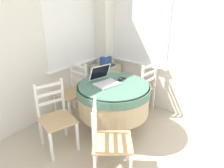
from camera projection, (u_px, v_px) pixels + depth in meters
corner_room_shell at (111, 46)px, 3.03m from camera, size 4.60×4.62×2.55m
round_dining_table at (114, 97)px, 3.14m from camera, size 1.05×1.05×0.78m
laptop at (104, 80)px, 3.08m from camera, size 0.39×0.41×0.25m
computer_mouse at (120, 79)px, 3.18m from camera, size 0.05×0.08×0.04m
cell_phone at (123, 78)px, 3.27m from camera, size 0.06×0.11×0.01m
dining_chair_near_back_window at (73, 92)px, 3.63m from camera, size 0.44×0.41×0.92m
dining_chair_near_right_window at (141, 87)px, 3.80m from camera, size 0.45×0.48×0.92m
dining_chair_camera_near at (108, 142)px, 2.43m from camera, size 0.59×0.60×0.92m
dining_chair_left_flank at (56, 118)px, 2.89m from camera, size 0.51×0.53×0.92m
corner_cabinet at (106, 81)px, 4.33m from camera, size 0.47×0.46×0.68m
storage_box at (106, 61)px, 4.17m from camera, size 0.18×0.15×0.16m
book_on_cabinet at (107, 65)px, 4.16m from camera, size 0.17×0.25×0.02m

